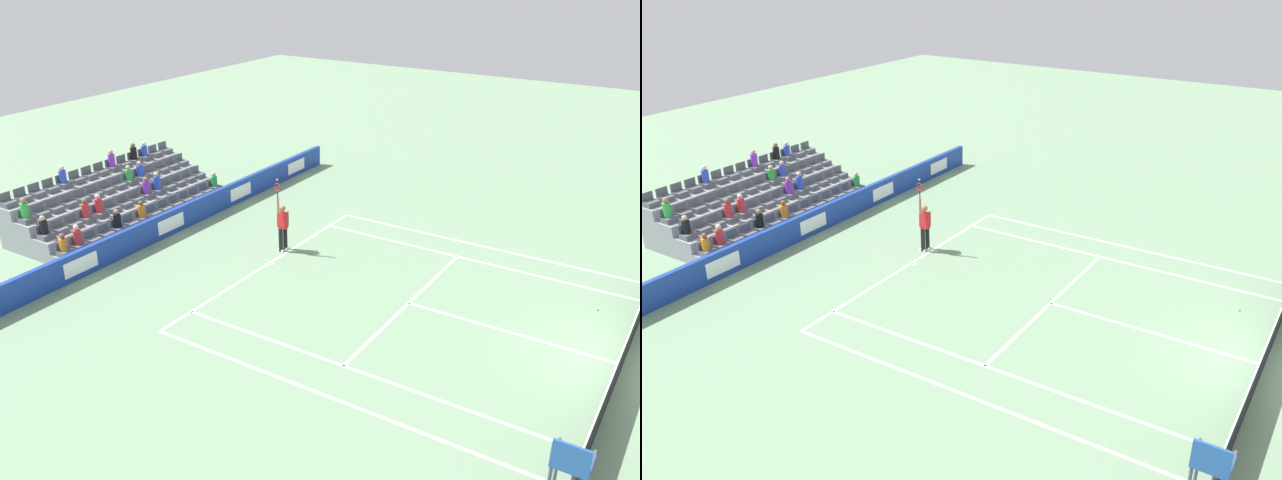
{
  "view_description": "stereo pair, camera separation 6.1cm",
  "coord_description": "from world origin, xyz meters",
  "views": [
    {
      "loc": [
        17.44,
        1.27,
        10.53
      ],
      "look_at": [
        -0.59,
        -10.13,
        1.1
      ],
      "focal_mm": 37.91,
      "sensor_mm": 36.0,
      "label": 1
    },
    {
      "loc": [
        17.4,
        1.32,
        10.53
      ],
      "look_at": [
        -0.59,
        -10.13,
        1.1
      ],
      "focal_mm": 37.91,
      "sensor_mm": 36.0,
      "label": 2
    }
  ],
  "objects": [
    {
      "name": "line_singles_sideline_left",
      "position": [
        4.12,
        -5.95,
        0.0
      ],
      "size": [
        0.1,
        11.89,
        0.01
      ],
      "primitive_type": "cube",
      "color": "white",
      "rests_on": "ground"
    },
    {
      "name": "line_baseline",
      "position": [
        0.0,
        -11.89,
        0.0
      ],
      "size": [
        10.97,
        0.1,
        0.01
      ],
      "primitive_type": "cube",
      "color": "white",
      "rests_on": "ground"
    },
    {
      "name": "line_centre_mark",
      "position": [
        0.0,
        -11.79,
        0.0
      ],
      "size": [
        0.1,
        0.2,
        0.01
      ],
      "primitive_type": "cube",
      "color": "white",
      "rests_on": "ground"
    },
    {
      "name": "tennis_player",
      "position": [
        -1.18,
        -12.13,
        0.99
      ],
      "size": [
        0.52,
        0.39,
        2.85
      ],
      "color": "black",
      "rests_on": "ground"
    },
    {
      "name": "line_singles_sideline_right",
      "position": [
        -4.12,
        -5.95,
        0.0
      ],
      "size": [
        0.1,
        11.89,
        0.01
      ],
      "primitive_type": "cube",
      "color": "white",
      "rests_on": "ground"
    },
    {
      "name": "ground_plane",
      "position": [
        0.0,
        0.0,
        0.0
      ],
      "size": [
        80.0,
        80.0,
        0.0
      ],
      "primitive_type": "plane",
      "color": "gray"
    },
    {
      "name": "line_doubles_sideline_left",
      "position": [
        5.49,
        -5.95,
        0.0
      ],
      "size": [
        0.1,
        11.89,
        0.01
      ],
      "primitive_type": "cube",
      "color": "white",
      "rests_on": "ground"
    },
    {
      "name": "loose_tennis_ball",
      "position": [
        -2.73,
        -1.24,
        0.03
      ],
      "size": [
        0.07,
        0.07,
        0.07
      ],
      "primitive_type": "sphere",
      "color": "#D1E533",
      "rests_on": "ground"
    },
    {
      "name": "tennis_net",
      "position": [
        0.0,
        0.0,
        0.49
      ],
      "size": [
        11.97,
        0.1,
        1.07
      ],
      "color": "#33383D",
      "rests_on": "ground"
    },
    {
      "name": "umpire_chair",
      "position": [
        6.76,
        0.01,
        1.52
      ],
      "size": [
        0.7,
        0.7,
        2.34
      ],
      "color": "#474C54",
      "rests_on": "ground"
    },
    {
      "name": "line_service",
      "position": [
        0.0,
        -6.4,
        0.0
      ],
      "size": [
        8.23,
        0.1,
        0.01
      ],
      "primitive_type": "cube",
      "color": "white",
      "rests_on": "ground"
    },
    {
      "name": "line_centre_service",
      "position": [
        0.0,
        -3.2,
        0.0
      ],
      "size": [
        0.1,
        6.4,
        0.01
      ],
      "primitive_type": "cube",
      "color": "white",
      "rests_on": "ground"
    },
    {
      "name": "line_doubles_sideline_right",
      "position": [
        -5.49,
        -5.95,
        0.0
      ],
      "size": [
        0.1,
        11.89,
        0.01
      ],
      "primitive_type": "cube",
      "color": "white",
      "rests_on": "ground"
    },
    {
      "name": "sponsor_barrier",
      "position": [
        0.0,
        -16.73,
        0.49
      ],
      "size": [
        21.74,
        0.22,
        0.97
      ],
      "color": "#193899",
      "rests_on": "ground"
    },
    {
      "name": "stadium_stand",
      "position": [
        0.01,
        -19.66,
        0.69
      ],
      "size": [
        8.68,
        3.8,
        2.6
      ],
      "color": "gray",
      "rests_on": "ground"
    }
  ]
}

